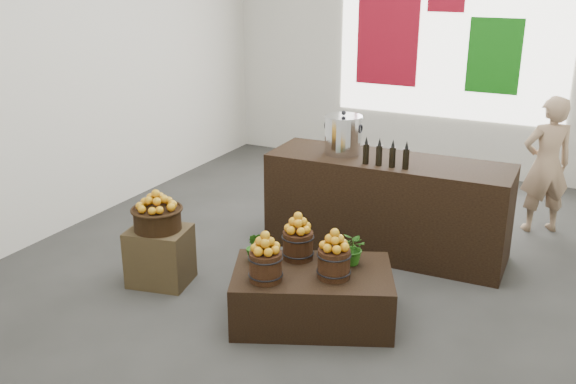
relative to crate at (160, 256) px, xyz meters
The scene contains 21 objects.
ground 1.72m from the crate, 44.80° to the left, with size 7.00×7.00×0.00m, color #393936.
back_wall 5.15m from the crate, 75.59° to the left, with size 6.00×0.04×4.00m, color beige.
back_opening 5.21m from the crate, 72.14° to the left, with size 3.20×0.02×2.40m, color white.
deco_red_left 4.98m from the crate, 82.58° to the left, with size 0.90×0.04×1.40m, color maroon.
deco_green_right 5.32m from the crate, 65.71° to the left, with size 0.70×0.04×1.00m, color #126710.
crate is the anchor object (origin of this frame).
wicker_basket 0.37m from the crate, ahead, with size 0.44×0.44×0.20m, color black.
apples_in_basket 0.56m from the crate, ahead, with size 0.34×0.34×0.18m, color #AD2605, non-canonical shape.
display_table 1.56m from the crate, ahead, with size 1.32×0.81×0.46m, color black.
apple_bucket_front_left 1.36m from the crate, 12.94° to the right, with size 0.26×0.26×0.24m, color #361E0E.
apples_in_bucket_front_left 1.42m from the crate, 12.94° to the right, with size 0.20×0.20×0.18m, color #AD2605, non-canonical shape.
apple_bucket_front_right 1.79m from the crate, ahead, with size 0.26×0.26×0.24m, color #361E0E.
apples_in_bucket_front_right 1.84m from the crate, ahead, with size 0.20×0.20×0.18m, color #AD2605, non-canonical shape.
apple_bucket_rear 1.39m from the crate, ahead, with size 0.26×0.26×0.24m, color #361E0E.
apples_in_bucket_rear 1.45m from the crate, ahead, with size 0.20×0.20×0.18m, color #AD2605, non-canonical shape.
herb_garnish_right 1.87m from the crate, ahead, with size 0.27×0.23×0.30m, color #1F5612.
herb_garnish_left 1.09m from the crate, ahead, with size 0.15×0.12×0.27m, color #1F5612.
counter 2.35m from the crate, 44.61° to the left, with size 2.45×0.78×1.00m, color black.
stock_pot_left 2.21m from the crate, 54.48° to the left, with size 0.38×0.38×0.38m, color silver.
oil_cruets 2.35m from the crate, 39.91° to the left, with size 0.36×0.07×0.28m, color black, non-canonical shape.
shopper 4.28m from the crate, 44.07° to the left, with size 0.56×0.37×1.54m, color #97795D.
Camera 1 is at (2.32, -5.56, 2.85)m, focal length 40.00 mm.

